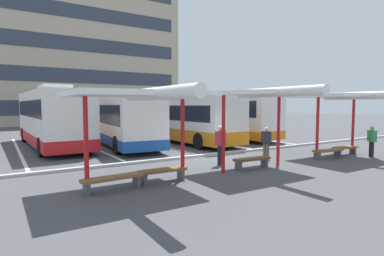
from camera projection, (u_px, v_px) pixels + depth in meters
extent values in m
plane|color=#47474C|center=(220.00, 160.00, 14.60)|extent=(160.00, 160.00, 0.00)
cube|color=tan|center=(65.00, 52.00, 45.56)|extent=(31.62, 12.47, 21.07)
cube|color=#2D3847|center=(76.00, 108.00, 40.89)|extent=(29.09, 0.08, 1.85)
cube|color=#2D3847|center=(75.00, 76.00, 40.58)|extent=(29.09, 0.08, 1.85)
cube|color=#2D3847|center=(74.00, 44.00, 40.27)|extent=(29.09, 0.08, 1.85)
cube|color=#2D3847|center=(73.00, 11.00, 39.96)|extent=(29.09, 0.08, 1.85)
cube|color=silver|center=(52.00, 117.00, 19.25)|extent=(2.93, 11.14, 3.17)
cube|color=red|center=(52.00, 137.00, 19.34)|extent=(2.97, 11.18, 0.63)
cube|color=black|center=(51.00, 109.00, 19.21)|extent=(2.93, 10.26, 0.96)
cube|color=black|center=(38.00, 110.00, 23.76)|extent=(2.28, 0.15, 1.90)
cube|color=silver|center=(55.00, 88.00, 17.98)|extent=(1.62, 2.25, 0.36)
cylinder|color=black|center=(24.00, 135.00, 21.92)|extent=(0.33, 1.01, 1.00)
cylinder|color=black|center=(60.00, 133.00, 23.26)|extent=(0.33, 1.01, 1.00)
cylinder|color=black|center=(41.00, 147.00, 15.44)|extent=(0.33, 1.01, 1.00)
cylinder|color=black|center=(89.00, 144.00, 16.78)|extent=(0.33, 1.01, 1.00)
cube|color=silver|center=(118.00, 118.00, 20.70)|extent=(3.56, 12.43, 2.91)
cube|color=#194C9E|center=(118.00, 136.00, 20.79)|extent=(3.61, 12.48, 0.57)
cube|color=black|center=(117.00, 113.00, 20.68)|extent=(3.50, 11.46, 1.11)
cube|color=black|center=(100.00, 112.00, 26.09)|extent=(2.14, 0.28, 1.74)
cube|color=silver|center=(123.00, 93.00, 19.22)|extent=(1.66, 2.33, 0.36)
cylinder|color=black|center=(90.00, 132.00, 24.31)|extent=(0.39, 1.02, 1.00)
cylinder|color=black|center=(118.00, 131.00, 25.32)|extent=(0.39, 1.02, 1.00)
cylinder|color=black|center=(117.00, 145.00, 16.27)|extent=(0.39, 1.02, 1.00)
cylinder|color=black|center=(157.00, 143.00, 17.28)|extent=(0.39, 1.02, 1.00)
cube|color=silver|center=(180.00, 118.00, 22.03)|extent=(2.87, 11.32, 2.88)
cube|color=orange|center=(180.00, 132.00, 22.11)|extent=(2.91, 11.36, 0.80)
cube|color=black|center=(180.00, 112.00, 22.00)|extent=(2.87, 10.42, 0.98)
cube|color=black|center=(146.00, 112.00, 26.62)|extent=(2.24, 0.14, 1.73)
cube|color=silver|center=(191.00, 95.00, 20.75)|extent=(1.59, 2.24, 0.36)
cylinder|color=black|center=(142.00, 132.00, 24.79)|extent=(0.33, 1.01, 1.00)
cylinder|color=black|center=(167.00, 130.00, 26.10)|extent=(0.33, 1.01, 1.00)
cylinder|color=black|center=(200.00, 141.00, 18.14)|extent=(0.33, 1.01, 1.00)
cylinder|color=black|center=(230.00, 139.00, 19.45)|extent=(0.33, 1.01, 1.00)
cube|color=silver|center=(217.00, 115.00, 24.86)|extent=(3.54, 11.57, 3.20)
cube|color=orange|center=(217.00, 130.00, 24.96)|extent=(3.58, 11.61, 0.60)
cube|color=black|center=(217.00, 109.00, 24.82)|extent=(3.49, 10.66, 1.13)
cube|color=black|center=(177.00, 109.00, 29.31)|extent=(2.23, 0.28, 1.92)
cube|color=silver|center=(229.00, 92.00, 23.60)|extent=(1.71, 2.33, 0.36)
cylinder|color=black|center=(176.00, 129.00, 27.49)|extent=(0.39, 1.02, 1.00)
cylinder|color=black|center=(197.00, 128.00, 28.91)|extent=(0.39, 1.02, 1.00)
cylinder|color=black|center=(244.00, 136.00, 21.02)|extent=(0.39, 1.02, 1.00)
cylinder|color=black|center=(266.00, 134.00, 22.44)|extent=(0.39, 1.02, 1.00)
cube|color=white|center=(18.00, 150.00, 17.82)|extent=(0.16, 14.00, 0.01)
cube|color=white|center=(88.00, 145.00, 19.95)|extent=(0.16, 14.00, 0.01)
cube|color=white|center=(145.00, 142.00, 22.08)|extent=(0.16, 14.00, 0.01)
cube|color=white|center=(191.00, 138.00, 24.21)|extent=(0.16, 14.00, 0.01)
cube|color=white|center=(230.00, 136.00, 26.35)|extent=(0.16, 14.00, 0.01)
cylinder|color=red|center=(86.00, 145.00, 8.95)|extent=(0.14, 0.14, 2.89)
cylinder|color=red|center=(183.00, 139.00, 10.71)|extent=(0.14, 0.14, 2.89)
cube|color=white|center=(138.00, 94.00, 9.72)|extent=(4.28, 3.14, 0.19)
cylinder|color=white|center=(158.00, 93.00, 8.52)|extent=(0.36, 4.28, 0.36)
cube|color=brown|center=(113.00, 178.00, 9.35)|extent=(1.92, 0.57, 0.10)
cube|color=#4C4C51|center=(87.00, 189.00, 8.89)|extent=(0.15, 0.34, 0.35)
cube|color=#4C4C51|center=(136.00, 181.00, 9.85)|extent=(0.15, 0.34, 0.35)
cube|color=brown|center=(163.00, 170.00, 10.45)|extent=(1.70, 0.44, 0.10)
cube|color=#4C4C51|center=(144.00, 179.00, 10.10)|extent=(0.12, 0.34, 0.35)
cube|color=#4C4C51|center=(181.00, 174.00, 10.83)|extent=(0.12, 0.34, 0.35)
cylinder|color=red|center=(223.00, 134.00, 11.73)|extent=(0.14, 0.14, 3.06)
cylinder|color=red|center=(278.00, 130.00, 13.36)|extent=(0.14, 0.14, 3.06)
cube|color=white|center=(253.00, 92.00, 12.43)|extent=(4.06, 2.80, 0.31)
cylinder|color=white|center=(277.00, 92.00, 11.38)|extent=(0.36, 4.05, 0.36)
cube|color=brown|center=(252.00, 159.00, 12.65)|extent=(1.71, 0.51, 0.10)
cube|color=#4C4C51|center=(238.00, 166.00, 12.33)|extent=(0.14, 0.34, 0.35)
cube|color=#4C4C51|center=(264.00, 163.00, 13.01)|extent=(0.14, 0.34, 0.35)
cylinder|color=red|center=(317.00, 128.00, 14.75)|extent=(0.14, 0.14, 3.02)
cylinder|color=red|center=(353.00, 126.00, 16.39)|extent=(0.14, 0.14, 3.02)
cube|color=white|center=(337.00, 96.00, 15.45)|extent=(4.06, 3.04, 0.22)
cylinder|color=white|center=(365.00, 95.00, 14.30)|extent=(0.36, 4.06, 0.36)
cube|color=brown|center=(328.00, 150.00, 15.02)|extent=(1.75, 0.63, 0.10)
cube|color=#4C4C51|center=(317.00, 156.00, 14.74)|extent=(0.16, 0.35, 0.35)
cube|color=#4C4C51|center=(338.00, 154.00, 15.34)|extent=(0.16, 0.35, 0.35)
cube|color=brown|center=(345.00, 147.00, 16.14)|extent=(1.63, 0.51, 0.10)
cube|color=#4C4C51|center=(337.00, 153.00, 15.84)|extent=(0.14, 0.34, 0.35)
cube|color=#4C4C51|center=(353.00, 151.00, 16.48)|extent=(0.14, 0.34, 0.35)
cube|color=#ADADA8|center=(205.00, 155.00, 15.70)|extent=(44.00, 0.24, 0.12)
cylinder|color=black|center=(372.00, 149.00, 15.49)|extent=(0.14, 0.14, 0.77)
cylinder|color=black|center=(370.00, 149.00, 15.64)|extent=(0.14, 0.14, 0.77)
cube|color=#338C4C|center=(372.00, 136.00, 15.52)|extent=(0.41, 0.50, 0.58)
sphere|color=tan|center=(372.00, 128.00, 15.49)|extent=(0.21, 0.21, 0.21)
cylinder|color=brown|center=(264.00, 151.00, 15.04)|extent=(0.14, 0.14, 0.77)
cylinder|color=brown|center=(268.00, 151.00, 14.96)|extent=(0.14, 0.14, 0.77)
cube|color=#26262D|center=(266.00, 137.00, 14.95)|extent=(0.40, 0.50, 0.58)
sphere|color=beige|center=(266.00, 129.00, 14.93)|extent=(0.21, 0.21, 0.21)
cylinder|color=black|center=(219.00, 155.00, 13.40)|extent=(0.14, 0.14, 0.85)
cylinder|color=black|center=(222.00, 155.00, 13.52)|extent=(0.14, 0.14, 0.85)
cube|color=#BF333F|center=(220.00, 138.00, 13.41)|extent=(0.54, 0.33, 0.64)
sphere|color=beige|center=(221.00, 128.00, 13.37)|extent=(0.23, 0.23, 0.23)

